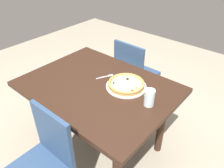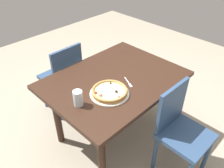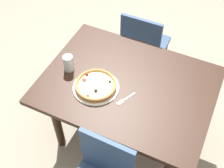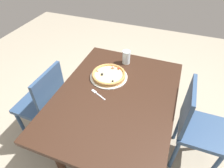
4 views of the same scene
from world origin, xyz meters
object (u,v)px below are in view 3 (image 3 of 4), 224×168
Objects in this scene: chair_near at (143,46)px; drinking_glass at (68,63)px; plate at (96,87)px; fork at (125,99)px; pizza at (96,85)px; dining_table at (127,92)px.

chair_near reaches higher than drinking_glass.
plate is 0.24m from fork.
pizza is 0.29m from drinking_glass.
chair_near is 0.89m from drinking_glass.
drinking_glass reaches higher than pizza.
dining_table is 0.51m from drinking_glass.
fork is 0.53m from drinking_glass.
chair_near reaches higher than pizza.
drinking_glass is (0.28, -0.08, 0.04)m from pizza.
pizza is at bearing 11.99° from plate.
dining_table is 9.51× the size of drinking_glass.
pizza is 0.24m from fork.
pizza reaches higher than plate.
plate is 0.29m from drinking_glass.
drinking_glass is (0.28, -0.08, 0.06)m from plate.
drinking_glass is at bearing -114.85° from chair_near.
pizza is at bearing -66.24° from fork.
dining_table is 0.73m from chair_near.
chair_near is at bearing -94.98° from plate.
fork is at bearing 177.59° from pizza.
chair_near is (0.13, -0.70, -0.14)m from dining_table.
fork is at bearing -78.97° from chair_near.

